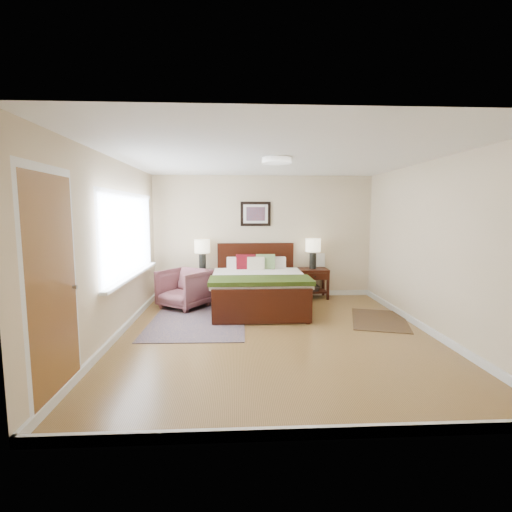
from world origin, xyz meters
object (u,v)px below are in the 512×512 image
nightstand_right (313,280)px  bed (258,281)px  rug_persian (199,320)px  nightstand_left (203,276)px  lamp_left (202,249)px  armchair (184,289)px  lamp_right (313,248)px

nightstand_right → bed: bearing=-146.7°
bed → rug_persian: size_ratio=0.96×
nightstand_left → lamp_left: bearing=90.0°
nightstand_left → armchair: 0.72m
armchair → lamp_left: bearing=102.8°
bed → nightstand_right: 1.40m
bed → nightstand_left: bearing=145.0°
lamp_left → lamp_right: (2.24, 0.00, 0.01)m
rug_persian → lamp_right: bearing=36.2°
lamp_left → rug_persian: lamp_left is taller
armchair → bed: bearing=31.1°
bed → rug_persian: bearing=-144.2°
bed → armchair: bearing=175.8°
lamp_right → lamp_left: bearing=180.0°
lamp_right → armchair: lamp_right is taller
lamp_right → armchair: (-2.52, -0.68, -0.67)m
nightstand_left → lamp_right: size_ratio=0.97×
armchair → nightstand_right: bearing=50.0°
lamp_left → rug_persian: (0.06, -1.51, -1.01)m
bed → armchair: bed is taller
lamp_left → armchair: bearing=-112.4°
lamp_left → nightstand_right: bearing=-0.4°
lamp_right → rug_persian: size_ratio=0.29×
bed → armchair: 1.37m
rug_persian → armchair: bearing=113.5°
nightstand_right → lamp_left: bearing=179.6°
lamp_right → nightstand_right: bearing=-90.0°
bed → lamp_left: size_ratio=3.35×
nightstand_left → nightstand_right: 2.24m
nightstand_right → lamp_left: lamp_left is taller
nightstand_right → armchair: bearing=-165.3°
nightstand_left → bed: bearing=-35.0°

